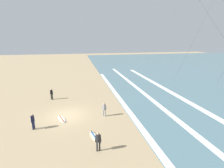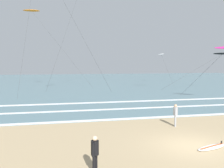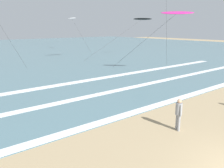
% 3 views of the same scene
% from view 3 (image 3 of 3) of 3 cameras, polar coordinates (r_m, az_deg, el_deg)
% --- Properties ---
extents(wave_foam_shoreline, '(41.91, 0.66, 0.01)m').
position_cam_3_polar(wave_foam_shoreline, '(12.90, -0.19, -8.65)').
color(wave_foam_shoreline, white).
rests_on(wave_foam_shoreline, ocean_surface).
extents(wave_foam_mid_break, '(59.55, 0.72, 0.01)m').
position_cam_3_polar(wave_foam_mid_break, '(17.53, -3.14, -2.52)').
color(wave_foam_mid_break, white).
rests_on(wave_foam_mid_break, ocean_surface).
extents(wave_foam_outer_break, '(49.37, 0.92, 0.01)m').
position_cam_3_polar(wave_foam_outer_break, '(20.27, -16.08, -0.79)').
color(wave_foam_outer_break, white).
rests_on(wave_foam_outer_break, ocean_surface).
extents(surfer_left_far, '(0.32, 0.50, 1.60)m').
position_cam_3_polar(surfer_left_far, '(11.76, 16.06, -6.58)').
color(surfer_left_far, gray).
rests_on(surfer_left_far, ground).
extents(kite_black_mid_center, '(12.42, 2.54, 6.46)m').
position_cam_3_polar(kite_black_mid_center, '(40.66, 7.47, 15.52)').
color(kite_black_mid_center, black).
rests_on(kite_black_mid_center, ground).
extents(kite_white_far_left, '(1.48, 10.55, 6.92)m').
position_cam_3_polar(kite_white_far_left, '(50.99, -9.84, 15.60)').
color(kite_white_far_left, white).
rests_on(kite_white_far_left, ground).
extents(kite_magenta_far_right, '(2.83, 9.70, 6.51)m').
position_cam_3_polar(kite_magenta_far_right, '(24.47, 15.69, 16.43)').
color(kite_magenta_far_right, '#CC2384').
rests_on(kite_magenta_far_right, ground).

